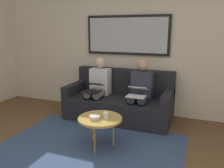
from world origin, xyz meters
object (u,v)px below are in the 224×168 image
at_px(framed_mirror, 127,35).
at_px(coffee_table, 100,119).
at_px(couch, 120,102).
at_px(laptop_white, 137,92).
at_px(cup, 106,115).
at_px(person_right, 98,85).
at_px(laptop_black, 93,87).
at_px(bowl, 95,117).
at_px(person_left, 141,89).

distance_m(framed_mirror, coffee_table, 1.96).
distance_m(couch, framed_mirror, 1.30).
xyz_separation_m(coffee_table, laptop_white, (-0.29, -0.91, 0.20)).
xyz_separation_m(cup, person_right, (0.63, -1.12, 0.12)).
distance_m(coffee_table, laptop_black, 1.08).
relative_size(cup, laptop_white, 0.25).
relative_size(bowl, laptop_white, 0.41).
xyz_separation_m(couch, framed_mirror, (0.00, -0.39, 1.24)).
distance_m(laptop_white, person_right, 0.87).
relative_size(couch, coffee_table, 3.12).
xyz_separation_m(framed_mirror, laptop_white, (-0.42, 0.69, -0.92)).
distance_m(bowl, person_right, 1.32).
height_order(couch, coffee_table, couch).
relative_size(person_left, laptop_black, 3.18).
distance_m(person_left, laptop_white, 0.24).
height_order(couch, bowl, couch).
height_order(cup, laptop_white, laptop_white).
bearing_deg(laptop_black, person_left, -164.14).
xyz_separation_m(cup, laptop_white, (-0.21, -0.89, 0.14)).
distance_m(couch, bowl, 1.29).
distance_m(cup, laptop_black, 1.09).
xyz_separation_m(cup, person_left, (-0.21, -1.12, 0.12)).
bearing_deg(laptop_black, bowl, 116.93).
xyz_separation_m(coffee_table, bowl, (0.05, 0.06, 0.04)).
distance_m(person_left, person_right, 0.84).
bearing_deg(laptop_white, laptop_black, 0.14).
relative_size(framed_mirror, laptop_black, 4.65).
bearing_deg(couch, framed_mirror, -90.00).
bearing_deg(framed_mirror, couch, 90.00).
xyz_separation_m(framed_mirror, cup, (-0.21, 1.58, -1.06)).
height_order(coffee_table, bowl, bowl).
distance_m(bowl, laptop_white, 1.05).
xyz_separation_m(bowl, laptop_white, (-0.34, -0.98, 0.16)).
height_order(bowl, laptop_black, laptop_black).
xyz_separation_m(couch, person_left, (-0.42, 0.07, 0.30)).
distance_m(coffee_table, person_left, 1.20).
bearing_deg(framed_mirror, cup, 97.53).
relative_size(bowl, person_right, 0.13).
xyz_separation_m(coffee_table, cup, (-0.08, -0.03, 0.06)).
bearing_deg(coffee_table, couch, -83.82).
height_order(framed_mirror, cup, framed_mirror).
bearing_deg(laptop_black, framed_mirror, -121.05).
bearing_deg(coffee_table, laptop_black, -58.89).
bearing_deg(cup, couch, -80.06).
bearing_deg(framed_mirror, coffee_table, 94.70).
height_order(cup, laptop_black, laptop_black).
height_order(couch, laptop_white, couch).
relative_size(framed_mirror, bowl, 11.13).
bearing_deg(couch, cup, 99.94).
bearing_deg(framed_mirror, laptop_black, 58.95).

